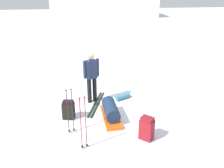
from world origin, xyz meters
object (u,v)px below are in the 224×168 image
at_px(gear_sled, 111,111).
at_px(sleeping_mat_rolled, 123,97).
at_px(skier_standing, 92,75).
at_px(ski_pair_near, 97,104).
at_px(backpack_bright, 147,128).
at_px(ski_poles_planted_near, 70,109).
at_px(backpack_large_dark, 69,110).
at_px(ski_poles_planted_far, 83,121).

height_order(gear_sled, sleeping_mat_rolled, gear_sled).
height_order(skier_standing, ski_pair_near, skier_standing).
relative_size(backpack_bright, ski_poles_planted_near, 0.49).
bearing_deg(backpack_large_dark, ski_pair_near, 41.07).
relative_size(skier_standing, ski_pair_near, 0.94).
bearing_deg(ski_poles_planted_far, backpack_bright, 4.82).
height_order(backpack_large_dark, ski_poles_planted_far, ski_poles_planted_far).
bearing_deg(sleeping_mat_rolled, backpack_large_dark, -150.98).
relative_size(backpack_large_dark, ski_poles_planted_near, 0.45).
bearing_deg(skier_standing, ski_pair_near, -62.50).
relative_size(ski_poles_planted_far, sleeping_mat_rolled, 2.46).
distance_m(ski_pair_near, backpack_bright, 2.39).
xyz_separation_m(skier_standing, ski_poles_planted_far, (-0.38, -2.47, -0.20)).
relative_size(ski_poles_planted_near, sleeping_mat_rolled, 2.28).
relative_size(backpack_bright, sleeping_mat_rolled, 1.13).
xyz_separation_m(backpack_large_dark, backpack_bright, (1.96, -1.34, 0.03)).
bearing_deg(ski_poles_planted_far, backpack_large_dark, 104.83).
height_order(ski_pair_near, gear_sled, gear_sled).
relative_size(backpack_large_dark, sleeping_mat_rolled, 1.02).
distance_m(backpack_bright, gear_sled, 1.38).
bearing_deg(skier_standing, backpack_bright, -63.02).
height_order(ski_pair_near, ski_poles_planted_far, ski_poles_planted_far).
distance_m(gear_sled, sleeping_mat_rolled, 1.35).
relative_size(ski_pair_near, gear_sled, 1.28).
bearing_deg(skier_standing, ski_poles_planted_near, -111.49).
xyz_separation_m(ski_pair_near, gear_sled, (0.33, -0.95, 0.21)).
bearing_deg(gear_sled, skier_standing, 110.93).
height_order(ski_pair_near, sleeping_mat_rolled, sleeping_mat_rolled).
bearing_deg(ski_poles_planted_near, sleeping_mat_rolled, 45.22).
xyz_separation_m(ski_pair_near, ski_poles_planted_far, (-0.50, -2.25, 0.74)).
relative_size(skier_standing, ski_poles_planted_far, 1.25).
bearing_deg(ski_poles_planted_near, backpack_large_dark, 96.01).
xyz_separation_m(skier_standing, ski_poles_planted_near, (-0.69, -1.75, -0.25)).
xyz_separation_m(skier_standing, gear_sled, (0.45, -1.18, -0.73)).
relative_size(backpack_large_dark, gear_sled, 0.40).
distance_m(ski_pair_near, ski_poles_planted_far, 2.42).
height_order(skier_standing, ski_poles_planted_near, skier_standing).
height_order(backpack_large_dark, backpack_bright, backpack_bright).
xyz_separation_m(ski_pair_near, ski_poles_planted_near, (-0.81, -1.52, 0.69)).
bearing_deg(backpack_large_dark, ski_poles_planted_far, -75.17).
bearing_deg(ski_pair_near, ski_poles_planted_near, -117.97).
bearing_deg(sleeping_mat_rolled, skier_standing, -179.29).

